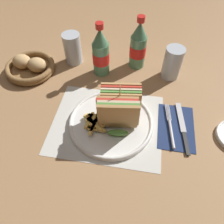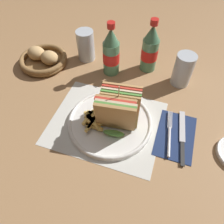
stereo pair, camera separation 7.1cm
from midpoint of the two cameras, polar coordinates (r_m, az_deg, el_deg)
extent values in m
plane|color=#9E754C|center=(0.71, 3.22, -4.97)|extent=(4.00, 4.00, 0.00)
cube|color=silver|center=(0.73, 1.28, -2.98)|extent=(0.36, 0.30, 0.00)
cylinder|color=white|center=(0.72, 2.29, -2.99)|extent=(0.28, 0.28, 0.01)
torus|color=white|center=(0.72, 2.31, -2.66)|extent=(0.28, 0.28, 0.01)
cube|color=tan|center=(0.64, 3.98, -1.66)|extent=(0.12, 0.04, 0.12)
cube|color=#518E3D|center=(0.65, 4.09, -1.08)|extent=(0.12, 0.04, 0.12)
cube|color=beige|center=(0.65, 4.21, -0.52)|extent=(0.12, 0.04, 0.12)
cube|color=red|center=(0.66, 4.32, 0.03)|extent=(0.12, 0.04, 0.12)
cube|color=tan|center=(0.67, 4.43, 0.56)|extent=(0.12, 0.04, 0.12)
ellipsoid|color=#518E3D|center=(0.67, 3.48, -5.72)|extent=(0.07, 0.03, 0.02)
cube|color=tan|center=(0.66, 4.95, 0.13)|extent=(0.12, 0.04, 0.12)
cube|color=#518E3D|center=(0.67, 5.06, 0.83)|extent=(0.12, 0.04, 0.12)
cube|color=beige|center=(0.67, 5.18, 1.51)|extent=(0.12, 0.04, 0.12)
cube|color=red|center=(0.68, 5.30, 2.18)|extent=(0.12, 0.04, 0.12)
cube|color=tan|center=(0.68, 5.41, 2.85)|extent=(0.12, 0.04, 0.12)
ellipsoid|color=#518E3D|center=(0.70, 4.67, -2.36)|extent=(0.07, 0.03, 0.02)
cylinder|color=tan|center=(0.65, 4.81, 1.56)|extent=(0.00, 0.00, 0.16)
cube|color=#E0B756|center=(0.71, -2.19, -1.67)|extent=(0.07, 0.03, 0.01)
cube|color=#E0B756|center=(0.70, -1.57, -3.28)|extent=(0.06, 0.04, 0.01)
cube|color=#E0B756|center=(0.70, -1.91, -2.77)|extent=(0.04, 0.05, 0.01)
cube|color=#E0B756|center=(0.69, -1.70, -4.19)|extent=(0.06, 0.01, 0.01)
cube|color=#E0B756|center=(0.71, -1.40, -2.21)|extent=(0.01, 0.05, 0.01)
cube|color=#E0B756|center=(0.69, -2.08, -2.54)|extent=(0.06, 0.03, 0.01)
cube|color=#E0B756|center=(0.70, -3.29, -1.48)|extent=(0.02, 0.07, 0.01)
cube|color=#E0B756|center=(0.69, -2.44, -3.19)|extent=(0.02, 0.07, 0.01)
cube|color=#E0B756|center=(0.70, -2.91, -1.92)|extent=(0.04, 0.04, 0.01)
cube|color=#E0B756|center=(0.70, -1.63, -1.44)|extent=(0.06, 0.03, 0.01)
cube|color=#E0B756|center=(0.69, -2.22, -2.87)|extent=(0.06, 0.05, 0.01)
cube|color=#E0B756|center=(0.71, -1.02, -0.72)|extent=(0.07, 0.01, 0.01)
cube|color=#E0B756|center=(0.70, -2.07, -2.19)|extent=(0.03, 0.05, 0.01)
cube|color=#E0B756|center=(0.69, -2.25, -2.88)|extent=(0.02, 0.06, 0.01)
cube|color=#E0B756|center=(0.71, -1.02, -0.71)|extent=(0.01, 0.05, 0.01)
cube|color=#E0B756|center=(0.69, -1.95, -2.29)|extent=(0.06, 0.03, 0.01)
cube|color=navy|center=(0.74, 18.93, -5.96)|extent=(0.12, 0.18, 0.00)
cylinder|color=silver|center=(0.71, 17.50, -7.63)|extent=(0.02, 0.11, 0.01)
cylinder|color=silver|center=(0.76, 17.05, -1.97)|extent=(0.01, 0.07, 0.00)
cylinder|color=silver|center=(0.76, 17.35, -2.01)|extent=(0.01, 0.07, 0.00)
cylinder|color=silver|center=(0.76, 17.64, -2.05)|extent=(0.01, 0.07, 0.00)
cylinder|color=silver|center=(0.76, 17.93, -2.09)|extent=(0.01, 0.07, 0.00)
cube|color=black|center=(0.71, 20.74, -10.32)|extent=(0.02, 0.08, 0.00)
cube|color=silver|center=(0.76, 20.45, -3.59)|extent=(0.03, 0.12, 0.00)
cylinder|color=#4C7F5B|center=(0.86, 2.18, 13.77)|extent=(0.06, 0.06, 0.13)
cylinder|color=red|center=(0.86, 2.20, 14.11)|extent=(0.06, 0.06, 0.05)
cone|color=#4C7F5B|center=(0.81, 2.40, 19.14)|extent=(0.06, 0.06, 0.06)
cylinder|color=red|center=(0.79, 2.50, 21.63)|extent=(0.03, 0.03, 0.02)
cylinder|color=#4C7F5B|center=(0.90, 11.99, 14.30)|extent=(0.06, 0.06, 0.13)
cylinder|color=red|center=(0.90, 12.06, 14.63)|extent=(0.06, 0.06, 0.05)
cone|color=#4C7F5B|center=(0.85, 13.10, 19.45)|extent=(0.06, 0.06, 0.06)
cylinder|color=red|center=(0.83, 13.64, 21.81)|extent=(0.03, 0.03, 0.02)
cylinder|color=silver|center=(0.87, 20.35, 10.19)|extent=(0.07, 0.07, 0.13)
cylinder|color=silver|center=(0.94, -4.66, 16.85)|extent=(0.07, 0.07, 0.13)
cylinder|color=olive|center=(0.97, -15.26, 12.26)|extent=(0.18, 0.18, 0.01)
torus|color=olive|center=(0.97, -15.37, 12.65)|extent=(0.19, 0.19, 0.02)
torus|color=olive|center=(0.96, -15.52, 13.21)|extent=(0.19, 0.19, 0.02)
ellipsoid|color=tan|center=(0.93, -13.91, 13.47)|extent=(0.07, 0.06, 0.06)
ellipsoid|color=tan|center=(0.97, -17.17, 14.37)|extent=(0.07, 0.06, 0.06)
camera|label=1|loc=(0.04, -87.13, 3.57)|focal=35.00mm
camera|label=2|loc=(0.04, 92.87, -3.57)|focal=35.00mm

